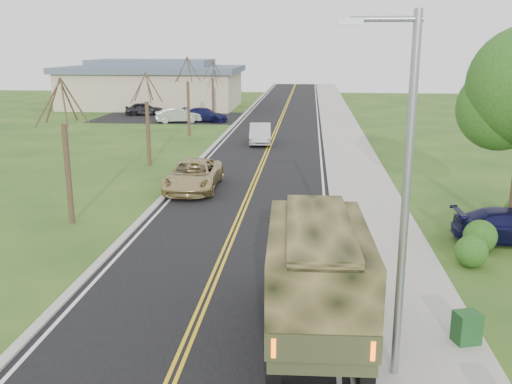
# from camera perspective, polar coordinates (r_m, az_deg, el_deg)

# --- Properties ---
(ground) EXTENTS (160.00, 160.00, 0.00)m
(ground) POSITION_cam_1_polar(r_m,az_deg,el_deg) (14.57, -7.33, -15.76)
(ground) COLOR #224517
(ground) RESTS_ON ground
(road) EXTENTS (8.00, 120.00, 0.01)m
(road) POSITION_cam_1_polar(r_m,az_deg,el_deg) (52.84, 2.17, 6.52)
(road) COLOR black
(road) RESTS_ON ground
(curb_right) EXTENTS (0.30, 120.00, 0.12)m
(curb_right) POSITION_cam_1_polar(r_m,az_deg,el_deg) (52.77, 6.71, 6.48)
(curb_right) COLOR #9E998E
(curb_right) RESTS_ON ground
(sidewalk_right) EXTENTS (3.20, 120.00, 0.10)m
(sidewalk_right) POSITION_cam_1_polar(r_m,az_deg,el_deg) (52.84, 8.61, 6.42)
(sidewalk_right) COLOR #9E998E
(sidewalk_right) RESTS_ON ground
(curb_left) EXTENTS (0.30, 120.00, 0.10)m
(curb_left) POSITION_cam_1_polar(r_m,az_deg,el_deg) (53.23, -2.32, 6.63)
(curb_left) COLOR #9E998E
(curb_left) RESTS_ON ground
(street_light) EXTENTS (1.65, 0.22, 8.00)m
(street_light) POSITION_cam_1_polar(r_m,az_deg,el_deg) (12.25, 14.37, 0.44)
(street_light) COLOR gray
(street_light) RESTS_ON ground
(bare_tree_a) EXTENTS (1.93, 2.26, 6.08)m
(bare_tree_a) POSITION_cam_1_polar(r_m,az_deg,el_deg) (24.83, -18.37, 2.86)
(bare_tree_a) COLOR #38281C
(bare_tree_a) RESTS_ON ground
(bare_tree_b) EXTENTS (1.83, 2.14, 5.73)m
(bare_tree_b) POSITION_cam_1_polar(r_m,az_deg,el_deg) (36.00, -10.77, 6.51)
(bare_tree_b) COLOR #38281C
(bare_tree_b) RESTS_ON ground
(bare_tree_c) EXTENTS (2.04, 2.39, 6.42)m
(bare_tree_c) POSITION_cam_1_polar(r_m,az_deg,el_deg) (47.53, -6.78, 8.91)
(bare_tree_c) COLOR #38281C
(bare_tree_c) RESTS_ON ground
(bare_tree_d) EXTENTS (1.88, 2.20, 5.91)m
(bare_tree_d) POSITION_cam_1_polar(r_m,az_deg,el_deg) (59.29, -4.33, 9.83)
(bare_tree_d) COLOR #38281C
(bare_tree_d) RESTS_ON ground
(commercial_building) EXTENTS (25.50, 21.50, 5.65)m
(commercial_building) POSITION_cam_1_polar(r_m,az_deg,el_deg) (70.96, -10.25, 10.52)
(commercial_building) COLOR tan
(commercial_building) RESTS_ON ground
(military_truck) EXTENTS (2.54, 6.70, 3.30)m
(military_truck) POSITION_cam_1_polar(r_m,az_deg,el_deg) (14.42, 6.06, -7.67)
(military_truck) COLOR black
(military_truck) RESTS_ON ground
(suv_champagne) EXTENTS (2.64, 5.52, 1.52)m
(suv_champagne) POSITION_cam_1_polar(r_m,az_deg,el_deg) (29.73, -6.28, 1.67)
(suv_champagne) COLOR tan
(suv_champagne) RESTS_ON ground
(sedan_silver) EXTENTS (1.95, 4.68, 1.51)m
(sedan_silver) POSITION_cam_1_polar(r_m,az_deg,el_deg) (43.68, 0.42, 5.85)
(sedan_silver) COLOR silver
(sedan_silver) RESTS_ON ground
(utility_box_near) EXTENTS (0.72, 0.66, 0.80)m
(utility_box_near) POSITION_cam_1_polar(r_m,az_deg,el_deg) (15.48, 20.33, -12.58)
(utility_box_near) COLOR #19481E
(utility_box_near) RESTS_ON sidewalk_right
(lot_car_dark) EXTENTS (4.37, 2.69, 1.39)m
(lot_car_dark) POSITION_cam_1_polar(r_m,az_deg,el_deg) (62.87, -11.12, 8.17)
(lot_car_dark) COLOR black
(lot_car_dark) RESTS_ON ground
(lot_car_silver) EXTENTS (4.62, 2.85, 1.44)m
(lot_car_silver) POSITION_cam_1_polar(r_m,az_deg,el_deg) (56.32, -7.78, 7.63)
(lot_car_silver) COLOR silver
(lot_car_silver) RESTS_ON ground
(lot_car_navy) EXTENTS (4.90, 2.61, 1.35)m
(lot_car_navy) POSITION_cam_1_polar(r_m,az_deg,el_deg) (56.64, -5.19, 7.69)
(lot_car_navy) COLOR #10123D
(lot_car_navy) RESTS_ON ground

